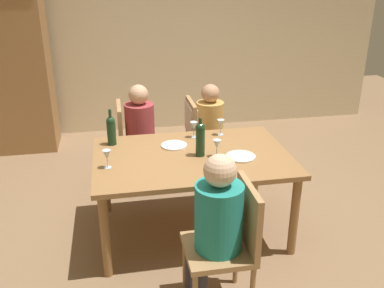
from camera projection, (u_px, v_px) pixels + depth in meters
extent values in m
plane|color=#846647|center=(192.00, 230.00, 3.88)|extent=(10.00, 10.00, 0.00)
cube|color=beige|center=(155.00, 33.00, 5.84)|extent=(6.40, 0.12, 2.70)
cube|color=olive|center=(2.00, 67.00, 5.22)|extent=(1.10, 0.56, 2.10)
cube|color=olive|center=(192.00, 157.00, 3.60)|extent=(1.63, 1.09, 0.04)
cylinder|color=olive|center=(105.00, 237.00, 3.18)|extent=(0.07, 0.07, 0.70)
cylinder|color=olive|center=(294.00, 216.00, 3.44)|extent=(0.07, 0.07, 0.70)
cylinder|color=olive|center=(105.00, 178.00, 4.05)|extent=(0.07, 0.07, 0.70)
cylinder|color=olive|center=(256.00, 166.00, 4.30)|extent=(0.07, 0.07, 0.70)
cylinder|color=#A87F51|center=(158.00, 158.00, 4.77)|extent=(0.04, 0.04, 0.44)
cylinder|color=#A87F51|center=(162.00, 173.00, 4.43)|extent=(0.04, 0.04, 0.44)
cylinder|color=#A87F51|center=(123.00, 161.00, 4.71)|extent=(0.04, 0.04, 0.44)
cylinder|color=#A87F51|center=(125.00, 177.00, 4.36)|extent=(0.04, 0.04, 0.44)
cube|color=#A87F51|center=(141.00, 146.00, 4.47)|extent=(0.44, 0.44, 0.04)
cube|color=#A87F51|center=(120.00, 126.00, 4.35)|extent=(0.04, 0.44, 0.44)
cylinder|color=#A87F51|center=(222.00, 153.00, 4.90)|extent=(0.04, 0.04, 0.44)
cylinder|color=#A87F51|center=(231.00, 168.00, 4.55)|extent=(0.04, 0.04, 0.44)
cylinder|color=#A87F51|center=(189.00, 156.00, 4.83)|extent=(0.04, 0.04, 0.44)
cylinder|color=#A87F51|center=(195.00, 171.00, 4.49)|extent=(0.04, 0.04, 0.44)
cube|color=#A87F51|center=(210.00, 141.00, 4.60)|extent=(0.44, 0.44, 0.04)
cube|color=#A87F51|center=(191.00, 121.00, 4.47)|extent=(0.04, 0.44, 0.44)
cube|color=beige|center=(191.00, 119.00, 4.46)|extent=(0.07, 0.40, 0.31)
cylinder|color=#A87F51|center=(185.00, 264.00, 3.09)|extent=(0.04, 0.04, 0.44)
cylinder|color=#A87F51|center=(236.00, 258.00, 3.16)|extent=(0.04, 0.04, 0.44)
cube|color=#A87F51|center=(218.00, 249.00, 2.86)|extent=(0.44, 0.44, 0.04)
cube|color=#A87F51|center=(248.00, 215.00, 2.80)|extent=(0.04, 0.44, 0.44)
cylinder|color=#33333D|center=(154.00, 162.00, 4.67)|extent=(0.11, 0.11, 0.46)
cylinder|color=#33333D|center=(156.00, 169.00, 4.51)|extent=(0.11, 0.11, 0.46)
cylinder|color=#9E383D|center=(140.00, 126.00, 4.39)|extent=(0.30, 0.30, 0.46)
sphere|color=tan|center=(138.00, 95.00, 4.26)|extent=(0.20, 0.20, 0.20)
cylinder|color=#33333D|center=(219.00, 157.00, 4.79)|extent=(0.10, 0.10, 0.46)
cylinder|color=#33333D|center=(223.00, 163.00, 4.63)|extent=(0.10, 0.10, 0.46)
cylinder|color=tan|center=(210.00, 122.00, 4.52)|extent=(0.28, 0.28, 0.44)
sphere|color=tan|center=(210.00, 93.00, 4.39)|extent=(0.19, 0.19, 0.19)
cylinder|color=#33333D|center=(194.00, 271.00, 3.01)|extent=(0.11, 0.11, 0.46)
cylinder|color=teal|center=(219.00, 219.00, 2.77)|extent=(0.31, 0.31, 0.48)
sphere|color=beige|center=(220.00, 171.00, 2.63)|extent=(0.21, 0.21, 0.21)
cylinder|color=#19381E|center=(200.00, 142.00, 3.54)|extent=(0.08, 0.08, 0.23)
sphere|color=#19381E|center=(200.00, 127.00, 3.49)|extent=(0.08, 0.08, 0.08)
cylinder|color=#19381E|center=(200.00, 122.00, 3.47)|extent=(0.03, 0.03, 0.07)
cylinder|color=#19381E|center=(112.00, 134.00, 3.77)|extent=(0.08, 0.08, 0.20)
sphere|color=#19381E|center=(111.00, 121.00, 3.72)|extent=(0.08, 0.08, 0.08)
cylinder|color=#19381E|center=(110.00, 115.00, 3.70)|extent=(0.03, 0.03, 0.10)
cylinder|color=silver|center=(108.00, 167.00, 3.37)|extent=(0.06, 0.06, 0.00)
cylinder|color=silver|center=(107.00, 163.00, 3.35)|extent=(0.01, 0.01, 0.07)
cone|color=silver|center=(107.00, 155.00, 3.32)|extent=(0.07, 0.07, 0.07)
cylinder|color=silver|center=(194.00, 137.00, 3.96)|extent=(0.06, 0.06, 0.00)
cylinder|color=silver|center=(194.00, 133.00, 3.95)|extent=(0.01, 0.01, 0.07)
cone|color=silver|center=(194.00, 126.00, 3.92)|extent=(0.07, 0.07, 0.07)
cylinder|color=silver|center=(220.00, 135.00, 4.02)|extent=(0.06, 0.06, 0.00)
cylinder|color=silver|center=(220.00, 131.00, 4.00)|extent=(0.01, 0.01, 0.07)
cone|color=silver|center=(221.00, 124.00, 3.97)|extent=(0.07, 0.07, 0.07)
cylinder|color=silver|center=(217.00, 156.00, 3.56)|extent=(0.06, 0.06, 0.00)
cylinder|color=silver|center=(217.00, 152.00, 3.55)|extent=(0.01, 0.01, 0.07)
cone|color=silver|center=(217.00, 144.00, 3.52)|extent=(0.07, 0.07, 0.07)
cylinder|color=white|center=(174.00, 145.00, 3.76)|extent=(0.23, 0.23, 0.01)
cylinder|color=silver|center=(241.00, 156.00, 3.55)|extent=(0.25, 0.25, 0.01)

